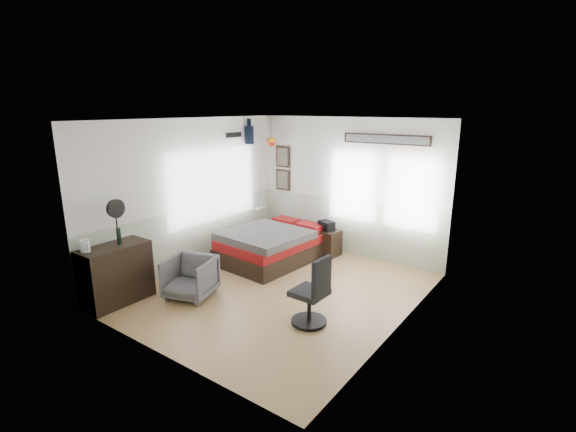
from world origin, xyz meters
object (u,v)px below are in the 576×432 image
(bed, at_px, (272,245))
(nightstand, at_px, (326,242))
(dresser, at_px, (116,274))
(task_chair, at_px, (313,297))
(armchair, at_px, (190,277))

(bed, relative_size, nightstand, 3.98)
(dresser, relative_size, task_chair, 1.01)
(bed, bearing_deg, dresser, -101.58)
(dresser, height_order, task_chair, task_chair)
(dresser, height_order, armchair, dresser)
(bed, bearing_deg, nightstand, 57.16)
(dresser, height_order, nightstand, dresser)
(task_chair, bearing_deg, nightstand, 118.59)
(bed, height_order, dresser, dresser)
(nightstand, bearing_deg, armchair, -100.79)
(dresser, distance_m, nightstand, 3.95)
(armchair, height_order, task_chair, task_chair)
(armchair, bearing_deg, bed, 71.22)
(nightstand, height_order, task_chair, task_chair)
(nightstand, xyz_separation_m, task_chair, (1.28, -2.50, 0.14))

